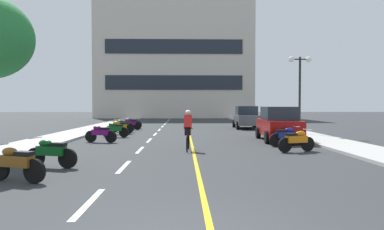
# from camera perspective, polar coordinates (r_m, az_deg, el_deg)

# --- Properties ---
(ground_plane) EXTENTS (140.00, 140.00, 0.00)m
(ground_plane) POSITION_cam_1_polar(r_m,az_deg,el_deg) (25.84, -1.08, -2.59)
(ground_plane) COLOR #2D3033
(curb_left) EXTENTS (2.40, 72.00, 0.12)m
(curb_left) POSITION_cam_1_polar(r_m,az_deg,el_deg) (29.68, -15.16, -1.98)
(curb_left) COLOR #A8A8A3
(curb_left) RESTS_ON ground
(curb_right) EXTENTS (2.40, 72.00, 0.12)m
(curb_right) POSITION_cam_1_polar(r_m,az_deg,el_deg) (29.75, 12.90, -1.96)
(curb_right) COLOR #A8A8A3
(curb_right) RESTS_ON ground
(lane_dash_0) EXTENTS (0.14, 2.20, 0.01)m
(lane_dash_0) POSITION_cam_1_polar(r_m,az_deg,el_deg) (7.27, -16.50, -13.61)
(lane_dash_0) COLOR silver
(lane_dash_0) RESTS_ON ground
(lane_dash_1) EXTENTS (0.14, 2.20, 0.01)m
(lane_dash_1) POSITION_cam_1_polar(r_m,az_deg,el_deg) (11.09, -11.07, -8.27)
(lane_dash_1) COLOR silver
(lane_dash_1) RESTS_ON ground
(lane_dash_2) EXTENTS (0.14, 2.20, 0.01)m
(lane_dash_2) POSITION_cam_1_polar(r_m,az_deg,el_deg) (15.00, -8.50, -5.66)
(lane_dash_2) COLOR silver
(lane_dash_2) RESTS_ON ground
(lane_dash_3) EXTENTS (0.14, 2.20, 0.01)m
(lane_dash_3) POSITION_cam_1_polar(r_m,az_deg,el_deg) (18.96, -7.01, -4.13)
(lane_dash_3) COLOR silver
(lane_dash_3) RESTS_ON ground
(lane_dash_4) EXTENTS (0.14, 2.20, 0.01)m
(lane_dash_4) POSITION_cam_1_polar(r_m,az_deg,el_deg) (22.92, -6.04, -3.13)
(lane_dash_4) COLOR silver
(lane_dash_4) RESTS_ON ground
(lane_dash_5) EXTENTS (0.14, 2.20, 0.01)m
(lane_dash_5) POSITION_cam_1_polar(r_m,az_deg,el_deg) (26.90, -5.36, -2.42)
(lane_dash_5) COLOR silver
(lane_dash_5) RESTS_ON ground
(lane_dash_6) EXTENTS (0.14, 2.20, 0.01)m
(lane_dash_6) POSITION_cam_1_polar(r_m,az_deg,el_deg) (30.88, -4.85, -1.90)
(lane_dash_6) COLOR silver
(lane_dash_6) RESTS_ON ground
(lane_dash_7) EXTENTS (0.14, 2.20, 0.01)m
(lane_dash_7) POSITION_cam_1_polar(r_m,az_deg,el_deg) (34.87, -4.46, -1.49)
(lane_dash_7) COLOR silver
(lane_dash_7) RESTS_ON ground
(lane_dash_8) EXTENTS (0.14, 2.20, 0.01)m
(lane_dash_8) POSITION_cam_1_polar(r_m,az_deg,el_deg) (38.86, -4.15, -1.17)
(lane_dash_8) COLOR silver
(lane_dash_8) RESTS_ON ground
(lane_dash_9) EXTENTS (0.14, 2.20, 0.01)m
(lane_dash_9) POSITION_cam_1_polar(r_m,az_deg,el_deg) (42.85, -3.90, -0.91)
(lane_dash_9) COLOR silver
(lane_dash_9) RESTS_ON ground
(lane_dash_10) EXTENTS (0.14, 2.20, 0.01)m
(lane_dash_10) POSITION_cam_1_polar(r_m,az_deg,el_deg) (46.84, -3.69, -0.69)
(lane_dash_10) COLOR silver
(lane_dash_10) RESTS_ON ground
(lane_dash_11) EXTENTS (0.14, 2.20, 0.01)m
(lane_dash_11) POSITION_cam_1_polar(r_m,az_deg,el_deg) (50.84, -3.51, -0.51)
(lane_dash_11) COLOR silver
(lane_dash_11) RESTS_ON ground
(centre_line_yellow) EXTENTS (0.12, 66.00, 0.01)m
(centre_line_yellow) POSITION_cam_1_polar(r_m,az_deg,el_deg) (28.84, -0.62, -2.14)
(centre_line_yellow) COLOR gold
(centre_line_yellow) RESTS_ON ground
(office_building) EXTENTS (23.22, 10.04, 17.04)m
(office_building) POSITION_cam_1_polar(r_m,az_deg,el_deg) (55.14, -2.81, 8.52)
(office_building) COLOR beige
(office_building) RESTS_ON ground
(street_lamp_mid) EXTENTS (1.46, 0.36, 4.87)m
(street_lamp_mid) POSITION_cam_1_polar(r_m,az_deg,el_deg) (23.27, 17.22, 6.00)
(street_lamp_mid) COLOR black
(street_lamp_mid) RESTS_ON curb_right
(parked_car_near) EXTENTS (2.10, 4.28, 1.82)m
(parked_car_near) POSITION_cam_1_polar(r_m,az_deg,el_deg) (19.11, 13.95, -1.38)
(parked_car_near) COLOR black
(parked_car_near) RESTS_ON ground
(parked_car_mid) EXTENTS (2.05, 4.26, 1.82)m
(parked_car_mid) POSITION_cam_1_polar(r_m,az_deg,el_deg) (28.76, 8.85, -0.35)
(parked_car_mid) COLOR black
(parked_car_mid) RESTS_ON ground
(motorcycle_0) EXTENTS (1.64, 0.80, 0.92)m
(motorcycle_0) POSITION_cam_1_polar(r_m,az_deg,el_deg) (9.74, -26.83, -7.00)
(motorcycle_0) COLOR black
(motorcycle_0) RESTS_ON ground
(motorcycle_1) EXTENTS (1.67, 0.69, 0.92)m
(motorcycle_1) POSITION_cam_1_polar(r_m,az_deg,el_deg) (11.47, -22.05, -5.66)
(motorcycle_1) COLOR black
(motorcycle_1) RESTS_ON ground
(motorcycle_2) EXTENTS (1.65, 0.78, 0.92)m
(motorcycle_2) POSITION_cam_1_polar(r_m,az_deg,el_deg) (14.81, 16.74, -3.98)
(motorcycle_2) COLOR black
(motorcycle_2) RESTS_ON ground
(motorcycle_3) EXTENTS (1.65, 0.76, 0.92)m
(motorcycle_3) POSITION_cam_1_polar(r_m,az_deg,el_deg) (16.75, 15.06, -3.32)
(motorcycle_3) COLOR black
(motorcycle_3) RESTS_ON ground
(motorcycle_4) EXTENTS (1.68, 0.66, 0.92)m
(motorcycle_4) POSITION_cam_1_polar(r_m,az_deg,el_deg) (18.31, -14.72, -2.90)
(motorcycle_4) COLOR black
(motorcycle_4) RESTS_ON ground
(motorcycle_5) EXTENTS (1.67, 0.70, 0.92)m
(motorcycle_5) POSITION_cam_1_polar(r_m,az_deg,el_deg) (21.11, -12.46, -2.29)
(motorcycle_5) COLOR black
(motorcycle_5) RESTS_ON ground
(motorcycle_6) EXTENTS (1.68, 0.64, 0.92)m
(motorcycle_6) POSITION_cam_1_polar(r_m,az_deg,el_deg) (23.19, -11.76, -1.94)
(motorcycle_6) COLOR black
(motorcycle_6) RESTS_ON ground
(motorcycle_7) EXTENTS (1.70, 0.60, 0.92)m
(motorcycle_7) POSITION_cam_1_polar(r_m,az_deg,el_deg) (25.14, -11.30, -1.66)
(motorcycle_7) COLOR black
(motorcycle_7) RESTS_ON ground
(motorcycle_8) EXTENTS (1.70, 0.60, 0.92)m
(motorcycle_8) POSITION_cam_1_polar(r_m,az_deg,el_deg) (27.23, -10.09, -1.40)
(motorcycle_8) COLOR black
(motorcycle_8) RESTS_ON ground
(motorcycle_9) EXTENTS (1.70, 0.60, 0.92)m
(motorcycle_9) POSITION_cam_1_polar(r_m,az_deg,el_deg) (28.64, -9.91, -1.25)
(motorcycle_9) COLOR black
(motorcycle_9) RESTS_ON ground
(cyclist_rider) EXTENTS (0.42, 1.77, 1.71)m
(cyclist_rider) POSITION_cam_1_polar(r_m,az_deg,el_deg) (14.67, -0.67, -2.34)
(cyclist_rider) COLOR black
(cyclist_rider) RESTS_ON ground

